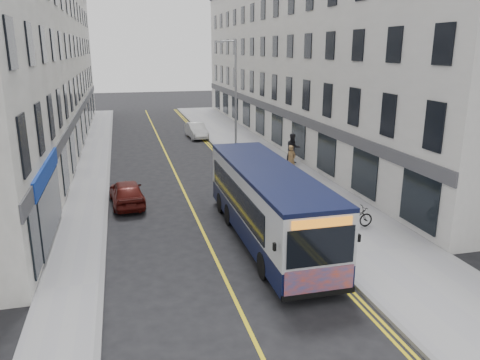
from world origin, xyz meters
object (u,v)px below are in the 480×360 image
city_bus (267,202)px  car_white (196,130)px  car_maroon (127,193)px  bicycle (354,218)px  pedestrian_near (291,160)px  pedestrian_far (293,149)px  streetlamp (235,98)px

city_bus → car_white: 22.95m
car_maroon → bicycle: bearing=143.1°
pedestrian_near → pedestrian_far: (1.04, 2.53, 0.11)m
city_bus → pedestrian_near: (4.41, 9.10, -0.64)m
city_bus → pedestrian_far: city_bus is taller
bicycle → pedestrian_far: 11.65m
city_bus → car_maroon: city_bus is taller
pedestrian_far → car_maroon: (-10.79, -5.75, -0.47)m
car_maroon → pedestrian_near: bearing=-166.4°
city_bus → car_white: bearing=87.8°
bicycle → car_maroon: bearing=56.8°
bicycle → car_white: car_white is taller
streetlamp → pedestrian_near: streetlamp is taller
car_white → car_maroon: (-6.20, -17.02, 0.01)m
streetlamp → bicycle: size_ratio=4.60×
streetlamp → city_bus: (-1.84, -12.96, -2.74)m
pedestrian_near → bicycle: bearing=-117.7°
bicycle → pedestrian_near: (0.54, 9.00, 0.42)m
pedestrian_near → car_maroon: bearing=174.0°
car_white → pedestrian_near: bearing=-79.2°
pedestrian_far → streetlamp: bearing=166.6°
pedestrian_near → car_white: 14.26m
bicycle → car_maroon: (-9.20, 5.78, 0.07)m
city_bus → pedestrian_near: city_bus is taller
bicycle → car_white: 23.00m
city_bus → car_white: size_ratio=2.67×
car_maroon → streetlamp: bearing=-140.1°
streetlamp → car_maroon: streetlamp is taller
bicycle → pedestrian_near: bearing=-4.5°
bicycle → pedestrian_far: pedestrian_far is taller
bicycle → pedestrian_near: size_ratio=0.99×
car_maroon → city_bus: bearing=127.4°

